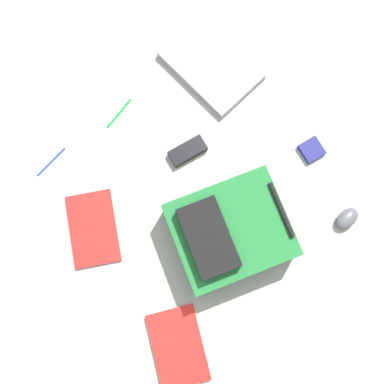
{
  "coord_description": "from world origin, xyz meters",
  "views": [
    {
      "loc": [
        0.26,
        -0.2,
        1.68
      ],
      "look_at": [
        0.01,
        -0.02,
        0.02
      ],
      "focal_mm": 43.37,
      "sensor_mm": 36.0,
      "label": 1
    }
  ],
  "objects_px": {
    "power_brick": "(188,151)",
    "pen_black": "(51,162)",
    "laptop": "(211,65)",
    "book_comic": "(178,347)",
    "pen_blue": "(119,113)",
    "book_blue": "(93,229)",
    "earbud_pouch": "(312,150)",
    "backpack": "(229,232)",
    "computer_mouse": "(347,219)"
  },
  "relations": [
    {
      "from": "book_comic",
      "to": "pen_black",
      "type": "distance_m",
      "value": 0.82
    },
    {
      "from": "laptop",
      "to": "power_brick",
      "type": "relative_size",
      "value": 2.8
    },
    {
      "from": "backpack",
      "to": "pen_black",
      "type": "xyz_separation_m",
      "value": [
        -0.6,
        -0.37,
        -0.08
      ]
    },
    {
      "from": "computer_mouse",
      "to": "power_brick",
      "type": "height_order",
      "value": "computer_mouse"
    },
    {
      "from": "laptop",
      "to": "pen_blue",
      "type": "height_order",
      "value": "laptop"
    },
    {
      "from": "power_brick",
      "to": "pen_black",
      "type": "xyz_separation_m",
      "value": [
        -0.27,
        -0.44,
        -0.01
      ]
    },
    {
      "from": "backpack",
      "to": "book_blue",
      "type": "distance_m",
      "value": 0.49
    },
    {
      "from": "backpack",
      "to": "book_comic",
      "type": "bearing_deg",
      "value": -60.09
    },
    {
      "from": "computer_mouse",
      "to": "book_blue",
      "type": "bearing_deg",
      "value": -130.14
    },
    {
      "from": "backpack",
      "to": "pen_blue",
      "type": "relative_size",
      "value": 3.22
    },
    {
      "from": "pen_blue",
      "to": "earbud_pouch",
      "type": "distance_m",
      "value": 0.74
    },
    {
      "from": "computer_mouse",
      "to": "earbud_pouch",
      "type": "distance_m",
      "value": 0.28
    },
    {
      "from": "pen_black",
      "to": "earbud_pouch",
      "type": "bearing_deg",
      "value": 56.65
    },
    {
      "from": "computer_mouse",
      "to": "pen_blue",
      "type": "relative_size",
      "value": 0.67
    },
    {
      "from": "computer_mouse",
      "to": "pen_blue",
      "type": "height_order",
      "value": "computer_mouse"
    },
    {
      "from": "backpack",
      "to": "earbud_pouch",
      "type": "distance_m",
      "value": 0.45
    },
    {
      "from": "computer_mouse",
      "to": "pen_blue",
      "type": "xyz_separation_m",
      "value": [
        -0.82,
        -0.44,
        -0.02
      ]
    },
    {
      "from": "book_blue",
      "to": "pen_blue",
      "type": "xyz_separation_m",
      "value": [
        -0.31,
        0.33,
        -0.0
      ]
    },
    {
      "from": "power_brick",
      "to": "pen_blue",
      "type": "distance_m",
      "value": 0.3
    },
    {
      "from": "book_blue",
      "to": "earbud_pouch",
      "type": "xyz_separation_m",
      "value": [
        0.23,
        0.82,
        0.0
      ]
    },
    {
      "from": "earbud_pouch",
      "to": "laptop",
      "type": "bearing_deg",
      "value": -168.03
    },
    {
      "from": "power_brick",
      "to": "pen_black",
      "type": "bearing_deg",
      "value": -121.68
    },
    {
      "from": "book_blue",
      "to": "pen_blue",
      "type": "distance_m",
      "value": 0.45
    },
    {
      "from": "laptop",
      "to": "earbud_pouch",
      "type": "height_order",
      "value": "laptop"
    },
    {
      "from": "book_comic",
      "to": "earbud_pouch",
      "type": "bearing_deg",
      "value": 109.02
    },
    {
      "from": "book_comic",
      "to": "power_brick",
      "type": "distance_m",
      "value": 0.7
    },
    {
      "from": "pen_blue",
      "to": "book_blue",
      "type": "bearing_deg",
      "value": -46.35
    },
    {
      "from": "laptop",
      "to": "pen_black",
      "type": "bearing_deg",
      "value": -93.56
    },
    {
      "from": "pen_black",
      "to": "earbud_pouch",
      "type": "height_order",
      "value": "earbud_pouch"
    },
    {
      "from": "backpack",
      "to": "laptop",
      "type": "xyz_separation_m",
      "value": [
        -0.56,
        0.34,
        -0.07
      ]
    },
    {
      "from": "backpack",
      "to": "book_comic",
      "type": "xyz_separation_m",
      "value": [
        0.21,
        -0.37,
        -0.07
      ]
    },
    {
      "from": "computer_mouse",
      "to": "earbud_pouch",
      "type": "relative_size",
      "value": 1.22
    },
    {
      "from": "book_comic",
      "to": "pen_blue",
      "type": "height_order",
      "value": "book_comic"
    },
    {
      "from": "backpack",
      "to": "pen_black",
      "type": "bearing_deg",
      "value": -148.23
    },
    {
      "from": "pen_blue",
      "to": "power_brick",
      "type": "bearing_deg",
      "value": 23.57
    },
    {
      "from": "book_comic",
      "to": "laptop",
      "type": "bearing_deg",
      "value": 137.38
    },
    {
      "from": "book_comic",
      "to": "book_blue",
      "type": "relative_size",
      "value": 0.98
    },
    {
      "from": "laptop",
      "to": "book_comic",
      "type": "height_order",
      "value": "laptop"
    },
    {
      "from": "power_brick",
      "to": "pen_black",
      "type": "height_order",
      "value": "power_brick"
    },
    {
      "from": "backpack",
      "to": "earbud_pouch",
      "type": "bearing_deg",
      "value": 98.51
    },
    {
      "from": "backpack",
      "to": "pen_blue",
      "type": "height_order",
      "value": "backpack"
    },
    {
      "from": "pen_blue",
      "to": "laptop",
      "type": "bearing_deg",
      "value": 82.36
    },
    {
      "from": "laptop",
      "to": "computer_mouse",
      "type": "bearing_deg",
      "value": 3.25
    },
    {
      "from": "power_brick",
      "to": "earbud_pouch",
      "type": "bearing_deg",
      "value": 54.82
    },
    {
      "from": "book_comic",
      "to": "earbud_pouch",
      "type": "relative_size",
      "value": 3.96
    },
    {
      "from": "book_blue",
      "to": "power_brick",
      "type": "relative_size",
      "value": 2.25
    },
    {
      "from": "power_brick",
      "to": "book_comic",
      "type": "bearing_deg",
      "value": -38.53
    },
    {
      "from": "laptop",
      "to": "book_blue",
      "type": "distance_m",
      "value": 0.77
    },
    {
      "from": "book_blue",
      "to": "computer_mouse",
      "type": "distance_m",
      "value": 0.92
    },
    {
      "from": "computer_mouse",
      "to": "pen_black",
      "type": "height_order",
      "value": "computer_mouse"
    }
  ]
}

